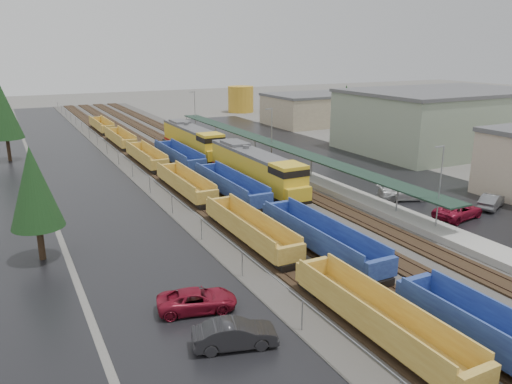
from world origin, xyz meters
TOP-DOWN VIEW (x-y plane):
  - ballast_strip at (0.00, 60.00)m, footprint 20.00×160.00m
  - trackbed at (-0.00, 60.00)m, footprint 14.60×160.00m
  - west_parking_lot at (-15.00, 60.00)m, footprint 10.00×160.00m
  - east_commuter_lot at (19.00, 50.00)m, footprint 16.00×100.00m
  - station_platform at (9.50, 50.01)m, footprint 3.00×80.00m
  - chainlink_fence at (-9.50, 58.44)m, footprint 0.08×160.04m
  - industrial_buildings at (37.76, 45.85)m, footprint 32.52×75.30m
  - distant_hills at (44.79, 210.68)m, footprint 301.00×140.00m
  - tree_west_near at (-22.00, 30.00)m, footprint 3.96×3.96m
  - tree_west_far at (-23.00, 70.00)m, footprint 4.84×4.84m
  - tree_east at (28.00, 58.00)m, footprint 4.40×4.40m
  - locomotive_lead at (2.00, 40.06)m, footprint 3.08×20.32m
  - locomotive_trail at (2.00, 61.06)m, footprint 3.08×20.32m
  - well_string_yellow at (-6.00, 42.06)m, footprint 2.44×111.68m
  - well_string_blue at (-2.00, 21.15)m, footprint 2.63×84.95m
  - storage_tank at (31.57, 106.08)m, footprint 6.48×6.48m
  - parked_car_west_b at (-13.64, 12.35)m, footprint 2.83×4.96m
  - parked_car_west_c at (-14.06, 17.05)m, footprint 3.44×5.40m
  - parked_car_east_b at (14.61, 22.02)m, footprint 3.41×5.89m
  - parked_car_east_c at (14.22, 29.08)m, footprint 4.10×6.00m
  - parked_car_east_e at (20.19, 22.73)m, footprint 3.36×4.85m

SIDE VIEW (x-z plane):
  - distant_hills at x=44.79m, z-range -12.60..12.60m
  - west_parking_lot at x=-15.00m, z-range 0.00..0.02m
  - east_commuter_lot at x=19.00m, z-range 0.00..0.02m
  - ballast_strip at x=0.00m, z-range 0.00..0.08m
  - trackbed at x=0.00m, z-range 0.05..0.27m
  - parked_car_west_c at x=-14.06m, z-range 0.00..1.39m
  - station_platform at x=9.50m, z-range -3.27..4.73m
  - parked_car_east_e at x=20.19m, z-range 0.00..1.52m
  - parked_car_east_b at x=14.61m, z-range 0.00..1.54m
  - parked_car_west_b at x=-13.64m, z-range 0.00..1.55m
  - parked_car_east_c at x=14.22m, z-range 0.00..1.61m
  - well_string_yellow at x=-6.00m, z-range 0.02..2.19m
  - well_string_blue at x=-2.00m, z-range 0.00..2.34m
  - chainlink_fence at x=-9.50m, z-range 0.60..2.62m
  - locomotive_lead at x=2.00m, z-range 0.15..4.75m
  - locomotive_trail at x=2.00m, z-range 0.15..4.75m
  - storage_tank at x=31.57m, z-range 0.00..6.48m
  - industrial_buildings at x=37.76m, z-range -0.50..9.00m
  - tree_west_near at x=-22.00m, z-range 1.32..10.32m
  - tree_east at x=28.00m, z-range 1.47..11.47m
  - tree_west_far at x=-23.00m, z-range 1.62..12.62m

